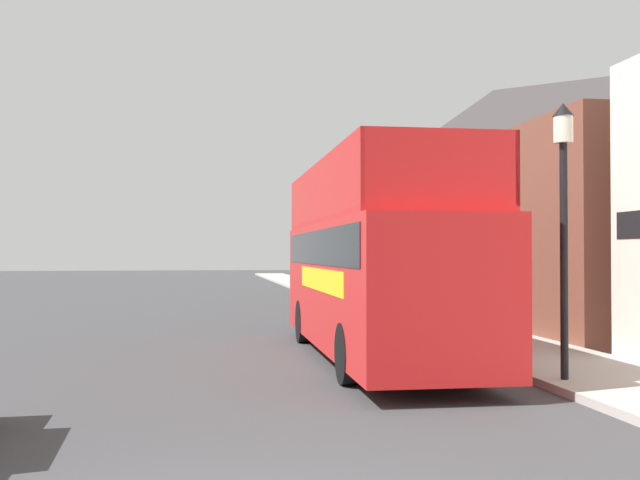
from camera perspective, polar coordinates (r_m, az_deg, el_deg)
The scene contains 7 objects.
ground_plane at distance 26.84m, azimuth -8.56°, elevation -5.79°, with size 144.00×144.00×0.00m, color #3D3D3F.
sidewalk at distance 24.85m, azimuth 7.36°, elevation -6.01°, with size 2.84×108.00×0.14m.
brick_terrace_rear at distance 30.32m, azimuth 13.10°, elevation 3.00°, with size 6.00×25.04×8.70m.
tour_bus at distance 15.98m, azimuth 4.04°, elevation -2.40°, with size 2.61×10.16×4.13m.
parked_car_ahead_of_bus at distance 23.29m, azimuth 1.95°, elevation -4.86°, with size 1.93×4.05×1.43m.
lamp_post_nearest at distance 13.17m, azimuth 18.06°, elevation 3.78°, with size 0.35×0.35×4.62m.
lamp_post_second at distance 20.07m, azimuth 8.22°, elevation 2.01°, with size 0.35×0.35×4.56m.
Camera 1 is at (-0.24, -5.75, 2.24)m, focal length 42.00 mm.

